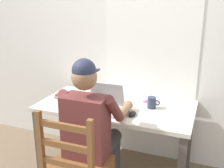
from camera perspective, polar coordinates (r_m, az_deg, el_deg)
back_wall at (r=2.75m, az=3.98°, el=10.24°), size 6.00×0.08×2.60m
desk at (r=2.54m, az=0.67°, el=-6.48°), size 1.44×0.70×0.70m
seated_person at (r=2.17m, az=-4.34°, el=-8.67°), size 0.50×0.60×1.25m
wooden_chair at (r=2.06m, az=-7.68°, el=-17.40°), size 0.42×0.42×0.95m
laptop at (r=2.41m, az=-1.95°, el=-4.06°), size 0.33×0.31×0.22m
computer_mouse at (r=2.28m, az=4.38°, el=-6.37°), size 0.06×0.10×0.03m
coffee_mug_white at (r=2.81m, az=-4.04°, el=-1.09°), size 0.13×0.09×0.09m
coffee_mug_dark at (r=2.44m, az=8.53°, el=-3.95°), size 0.11×0.08×0.10m
book_stack_main at (r=2.72m, az=-9.75°, el=-2.39°), size 0.22×0.16×0.05m
paper_pile_near_laptop at (r=2.57m, az=2.84°, el=-3.82°), size 0.28×0.24×0.01m
paper_pile_back_corner at (r=2.73m, az=-8.75°, el=-2.64°), size 0.30×0.28×0.02m
paper_pile_side at (r=2.53m, az=-4.46°, el=-4.11°), size 0.20×0.16×0.01m
landscape_photo_print at (r=2.59m, az=8.14°, el=-3.88°), size 0.15×0.13×0.00m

